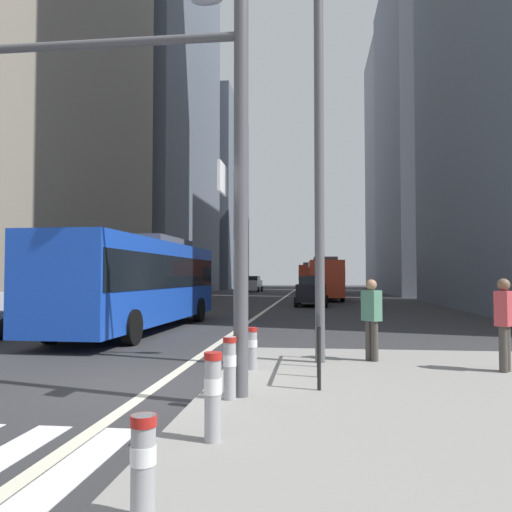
{
  "coord_description": "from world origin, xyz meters",
  "views": [
    {
      "loc": [
        2.74,
        -8.64,
        1.92
      ],
      "look_at": [
        -1.96,
        32.15,
        3.54
      ],
      "focal_mm": 35.82,
      "sensor_mm": 36.0,
      "label": 1
    }
  ],
  "objects_px": {
    "pedestrian_walking": "(372,315)",
    "bollard_front": "(143,461)",
    "city_bus_red_distant": "(312,277)",
    "car_oncoming_mid": "(253,284)",
    "car_receding_near": "(312,291)",
    "city_bus_red_receding": "(324,277)",
    "bollard_right": "(230,365)",
    "city_bus_blue_oncoming": "(140,278)",
    "street_lamp_post": "(319,115)",
    "bollard_back": "(252,346)",
    "traffic_signal_gantry": "(126,136)",
    "bollard_left": "(213,392)",
    "pedestrian_waiting": "(504,320)"
  },
  "relations": [
    {
      "from": "car_receding_near",
      "to": "pedestrian_walking",
      "type": "distance_m",
      "value": 22.19
    },
    {
      "from": "street_lamp_post",
      "to": "pedestrian_walking",
      "type": "height_order",
      "value": "street_lamp_post"
    },
    {
      "from": "city_bus_red_receding",
      "to": "traffic_signal_gantry",
      "type": "bearing_deg",
      "value": -95.97
    },
    {
      "from": "street_lamp_post",
      "to": "bollard_front",
      "type": "relative_size",
      "value": 10.58
    },
    {
      "from": "street_lamp_post",
      "to": "pedestrian_walking",
      "type": "distance_m",
      "value": 4.34
    },
    {
      "from": "city_bus_red_distant",
      "to": "bollard_right",
      "type": "height_order",
      "value": "city_bus_red_distant"
    },
    {
      "from": "city_bus_blue_oncoming",
      "to": "city_bus_red_receding",
      "type": "relative_size",
      "value": 1.05
    },
    {
      "from": "city_bus_red_distant",
      "to": "street_lamp_post",
      "type": "relative_size",
      "value": 1.41
    },
    {
      "from": "pedestrian_walking",
      "to": "city_bus_red_receding",
      "type": "bearing_deg",
      "value": 90.74
    },
    {
      "from": "bollard_right",
      "to": "city_bus_red_distant",
      "type": "bearing_deg",
      "value": 88.92
    },
    {
      "from": "bollard_right",
      "to": "pedestrian_walking",
      "type": "height_order",
      "value": "pedestrian_walking"
    },
    {
      "from": "city_bus_red_receding",
      "to": "bollard_front",
      "type": "height_order",
      "value": "city_bus_red_receding"
    },
    {
      "from": "bollard_right",
      "to": "city_bus_blue_oncoming",
      "type": "bearing_deg",
      "value": 115.83
    },
    {
      "from": "car_oncoming_mid",
      "to": "street_lamp_post",
      "type": "height_order",
      "value": "street_lamp_post"
    },
    {
      "from": "car_oncoming_mid",
      "to": "pedestrian_waiting",
      "type": "height_order",
      "value": "car_oncoming_mid"
    },
    {
      "from": "bollard_left",
      "to": "bollard_right",
      "type": "bearing_deg",
      "value": 93.97
    },
    {
      "from": "bollard_right",
      "to": "bollard_back",
      "type": "height_order",
      "value": "bollard_right"
    },
    {
      "from": "street_lamp_post",
      "to": "bollard_right",
      "type": "height_order",
      "value": "street_lamp_post"
    },
    {
      "from": "bollard_left",
      "to": "bollard_right",
      "type": "xyz_separation_m",
      "value": [
        -0.13,
        1.86,
        -0.03
      ]
    },
    {
      "from": "city_bus_red_receding",
      "to": "bollard_back",
      "type": "height_order",
      "value": "city_bus_red_receding"
    },
    {
      "from": "car_oncoming_mid",
      "to": "pedestrian_walking",
      "type": "height_order",
      "value": "car_oncoming_mid"
    },
    {
      "from": "city_bus_red_distant",
      "to": "pedestrian_waiting",
      "type": "relative_size",
      "value": 6.54
    },
    {
      "from": "car_oncoming_mid",
      "to": "pedestrian_walking",
      "type": "bearing_deg",
      "value": -80.34
    },
    {
      "from": "bollard_front",
      "to": "bollard_back",
      "type": "bearing_deg",
      "value": 89.4
    },
    {
      "from": "street_lamp_post",
      "to": "bollard_right",
      "type": "distance_m",
      "value": 5.86
    },
    {
      "from": "car_oncoming_mid",
      "to": "bollard_front",
      "type": "distance_m",
      "value": 59.17
    },
    {
      "from": "bollard_left",
      "to": "bollard_back",
      "type": "bearing_deg",
      "value": 91.23
    },
    {
      "from": "city_bus_blue_oncoming",
      "to": "bollard_right",
      "type": "bearing_deg",
      "value": -64.17
    },
    {
      "from": "city_bus_red_receding",
      "to": "street_lamp_post",
      "type": "xyz_separation_m",
      "value": [
        -0.67,
        -31.76,
        3.45
      ]
    },
    {
      "from": "pedestrian_waiting",
      "to": "bollard_left",
      "type": "bearing_deg",
      "value": -135.3
    },
    {
      "from": "city_bus_blue_oncoming",
      "to": "bollard_front",
      "type": "bearing_deg",
      "value": -70.48
    },
    {
      "from": "pedestrian_walking",
      "to": "bollard_front",
      "type": "bearing_deg",
      "value": -108.4
    },
    {
      "from": "bollard_back",
      "to": "street_lamp_post",
      "type": "bearing_deg",
      "value": 37.03
    },
    {
      "from": "traffic_signal_gantry",
      "to": "bollard_back",
      "type": "relative_size",
      "value": 7.54
    },
    {
      "from": "car_oncoming_mid",
      "to": "traffic_signal_gantry",
      "type": "relative_size",
      "value": 0.74
    },
    {
      "from": "city_bus_red_distant",
      "to": "bollard_back",
      "type": "distance_m",
      "value": 49.03
    },
    {
      "from": "bollard_back",
      "to": "pedestrian_walking",
      "type": "relative_size",
      "value": 0.47
    },
    {
      "from": "bollard_left",
      "to": "pedestrian_waiting",
      "type": "relative_size",
      "value": 0.55
    },
    {
      "from": "city_bus_red_distant",
      "to": "pedestrian_walking",
      "type": "xyz_separation_m",
      "value": [
        1.43,
        -47.72,
        -0.74
      ]
    },
    {
      "from": "pedestrian_walking",
      "to": "street_lamp_post",
      "type": "bearing_deg",
      "value": -163.8
    },
    {
      "from": "city_bus_blue_oncoming",
      "to": "car_receding_near",
      "type": "xyz_separation_m",
      "value": [
        5.96,
        15.61,
        -0.85
      ]
    },
    {
      "from": "city_bus_red_distant",
      "to": "bollard_back",
      "type": "height_order",
      "value": "city_bus_red_distant"
    },
    {
      "from": "city_bus_blue_oncoming",
      "to": "car_oncoming_mid",
      "type": "relative_size",
      "value": 2.61
    },
    {
      "from": "car_receding_near",
      "to": "bollard_right",
      "type": "xyz_separation_m",
      "value": [
        -1.04,
        -25.79,
        -0.34
      ]
    },
    {
      "from": "city_bus_red_distant",
      "to": "traffic_signal_gantry",
      "type": "height_order",
      "value": "traffic_signal_gantry"
    },
    {
      "from": "car_receding_near",
      "to": "city_bus_red_receding",
      "type": "bearing_deg",
      "value": 84.12
    },
    {
      "from": "traffic_signal_gantry",
      "to": "bollard_left",
      "type": "distance_m",
      "value": 4.35
    },
    {
      "from": "city_bus_red_distant",
      "to": "bollard_right",
      "type": "relative_size",
      "value": 12.6
    },
    {
      "from": "city_bus_red_distant",
      "to": "car_oncoming_mid",
      "type": "distance_m",
      "value": 8.32
    },
    {
      "from": "city_bus_blue_oncoming",
      "to": "traffic_signal_gantry",
      "type": "relative_size",
      "value": 1.93
    }
  ]
}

